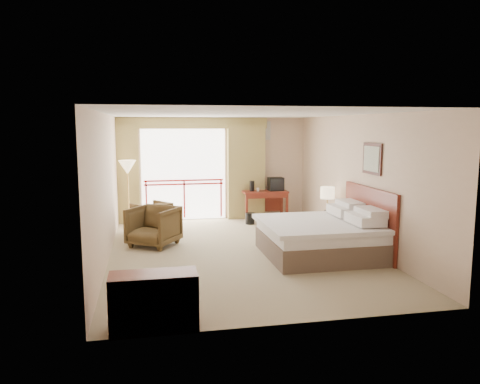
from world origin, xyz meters
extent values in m
plane|color=#998A66|center=(0.00, 0.00, 0.00)|extent=(7.00, 7.00, 0.00)
plane|color=white|center=(0.00, 0.00, 2.70)|extent=(7.00, 7.00, 0.00)
plane|color=beige|center=(0.00, 3.50, 1.35)|extent=(5.00, 0.00, 5.00)
plane|color=beige|center=(0.00, -3.50, 1.35)|extent=(5.00, 0.00, 5.00)
plane|color=beige|center=(-2.50, 0.00, 1.35)|extent=(0.00, 7.00, 7.00)
plane|color=beige|center=(2.50, 0.00, 1.35)|extent=(0.00, 7.00, 7.00)
plane|color=white|center=(-0.80, 3.48, 1.20)|extent=(2.40, 0.00, 2.40)
cube|color=#A9100E|center=(-0.80, 3.46, 0.95)|extent=(2.09, 0.03, 0.04)
cube|color=#A9100E|center=(-0.80, 3.46, 1.05)|extent=(2.09, 0.03, 0.04)
cube|color=#A9100E|center=(-1.79, 3.46, 0.55)|extent=(0.04, 0.03, 1.00)
cube|color=#A9100E|center=(-0.80, 3.46, 0.55)|extent=(0.04, 0.03, 1.00)
cube|color=#A9100E|center=(0.19, 3.46, 0.55)|extent=(0.04, 0.03, 1.00)
cube|color=olive|center=(-2.45, 3.35, 1.25)|extent=(1.00, 0.26, 2.50)
cube|color=olive|center=(0.85, 3.35, 1.25)|extent=(1.00, 0.26, 2.50)
cube|color=olive|center=(-0.80, 3.38, 2.55)|extent=(4.40, 0.22, 0.28)
cube|color=silver|center=(1.30, 3.47, 2.35)|extent=(0.50, 0.04, 0.50)
cube|color=brown|center=(1.45, -0.60, 0.20)|extent=(2.05, 2.00, 0.40)
cube|color=white|center=(1.45, -0.60, 0.50)|extent=(2.01, 1.96, 0.22)
cube|color=white|center=(1.40, -0.60, 0.63)|extent=(2.09, 2.06, 0.08)
cube|color=white|center=(2.15, -1.05, 0.78)|extent=(0.50, 0.75, 0.18)
cube|color=white|center=(2.15, -0.15, 0.78)|extent=(0.50, 0.75, 0.18)
cube|color=white|center=(2.28, -1.05, 0.90)|extent=(0.40, 0.70, 0.14)
cube|color=white|center=(2.28, -0.15, 0.90)|extent=(0.40, 0.70, 0.14)
cube|color=#5B1910|center=(2.46, -0.60, 0.65)|extent=(0.06, 2.10, 1.30)
cube|color=black|center=(2.48, -0.60, 1.85)|extent=(0.03, 0.72, 0.60)
cube|color=silver|center=(2.46, -0.60, 1.85)|extent=(0.01, 0.60, 0.48)
cube|color=#5B1910|center=(2.20, 0.86, 0.27)|extent=(0.39, 0.46, 0.54)
cylinder|color=tan|center=(2.20, 0.91, 0.58)|extent=(0.13, 0.13, 0.04)
cylinder|color=tan|center=(2.20, 0.91, 0.75)|extent=(0.03, 0.03, 0.34)
cylinder|color=#FFE5B2|center=(2.20, 0.91, 0.99)|extent=(0.32, 0.32, 0.26)
cube|color=black|center=(2.15, 0.71, 0.58)|extent=(0.21, 0.19, 0.08)
cube|color=#5B1910|center=(1.30, 3.04, 0.75)|extent=(1.18, 0.57, 0.05)
cube|color=#5B1910|center=(0.76, 2.80, 0.36)|extent=(0.06, 0.06, 0.73)
cube|color=#5B1910|center=(1.84, 2.80, 0.36)|extent=(0.06, 0.06, 0.73)
cube|color=#5B1910|center=(0.76, 3.29, 0.36)|extent=(0.06, 0.06, 0.73)
cube|color=#5B1910|center=(1.84, 3.29, 0.36)|extent=(0.06, 0.06, 0.73)
cube|color=#5B1910|center=(1.30, 3.29, 0.44)|extent=(1.08, 0.03, 0.54)
cube|color=#5B1910|center=(1.30, 2.79, 0.67)|extent=(1.08, 0.03, 0.12)
cube|color=black|center=(1.60, 3.04, 0.95)|extent=(0.39, 0.30, 0.35)
cube|color=black|center=(1.60, 2.89, 0.95)|extent=(0.35, 0.02, 0.28)
cylinder|color=black|center=(0.95, 3.04, 0.90)|extent=(0.13, 0.13, 0.27)
cylinder|color=white|center=(1.10, 2.99, 0.82)|extent=(0.07, 0.07, 0.09)
cylinder|color=black|center=(0.78, 2.53, 0.14)|extent=(0.30, 0.30, 0.29)
imported|color=#433017|center=(-1.68, 2.24, 0.00)|extent=(1.05, 1.05, 0.69)
imported|color=#433017|center=(-1.65, 0.80, 0.00)|extent=(1.24, 1.24, 0.83)
cylinder|color=black|center=(-1.86, 1.54, 0.48)|extent=(0.45, 0.45, 0.04)
cylinder|color=black|center=(-1.86, 1.54, 0.24)|extent=(0.05, 0.05, 0.45)
cylinder|color=black|center=(-1.86, 1.54, 0.02)|extent=(0.33, 0.33, 0.03)
imported|color=white|center=(-1.86, 1.54, 0.50)|extent=(0.24, 0.26, 0.02)
cylinder|color=tan|center=(-2.22, 2.81, 0.01)|extent=(0.27, 0.27, 0.03)
cylinder|color=tan|center=(-2.22, 2.81, 0.72)|extent=(0.03, 0.03, 1.43)
cone|color=#FFE5B2|center=(-2.22, 2.81, 1.48)|extent=(0.42, 0.42, 0.33)
cube|color=#5B1910|center=(-1.72, -3.32, 0.35)|extent=(1.06, 0.44, 0.71)
cube|color=black|center=(-1.72, -3.54, 0.35)|extent=(0.97, 0.02, 0.62)
camera|label=1|loc=(-1.76, -8.86, 2.46)|focal=35.00mm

